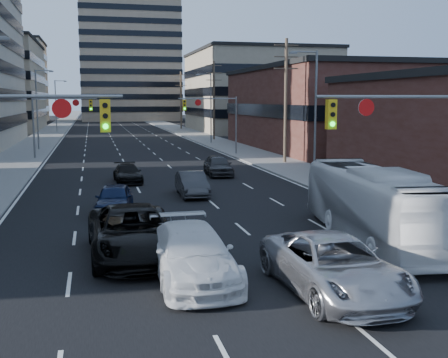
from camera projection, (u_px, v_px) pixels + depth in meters
name	position (u px, v px, depth m)	size (l,w,h in m)	color
ground	(303.00, 350.00, 12.85)	(400.00, 400.00, 0.00)	black
road_surface	(111.00, 123.00, 138.16)	(18.00, 300.00, 0.02)	black
sidewalk_left	(62.00, 123.00, 135.55)	(5.00, 300.00, 0.15)	slate
sidewalk_right	(157.00, 122.00, 140.75)	(5.00, 300.00, 0.15)	slate
storefront_right_mid	(341.00, 110.00, 65.85)	(20.00, 30.00, 9.00)	#472119
office_right_far	(257.00, 92.00, 102.35)	(22.00, 28.00, 14.00)	gray
apartment_tower	(128.00, 14.00, 154.73)	(26.00, 26.00, 58.00)	gray
bg_block_right	(237.00, 98.00, 144.56)	(22.00, 22.00, 12.00)	gray
signal_near_left	(1.00, 142.00, 18.27)	(6.59, 0.33, 6.00)	slate
signal_near_right	(411.00, 135.00, 21.64)	(6.59, 0.33, 6.00)	slate
signal_far_left	(58.00, 114.00, 53.88)	(6.09, 0.33, 6.00)	slate
signal_far_right	(214.00, 113.00, 57.36)	(6.09, 0.33, 6.00)	slate
utility_pole_block	(286.00, 99.00, 49.50)	(2.20, 0.28, 11.00)	#4C3D2D
utility_pole_midblock	(214.00, 99.00, 78.42)	(2.20, 0.28, 11.00)	#4C3D2D
utility_pole_distant	(181.00, 99.00, 107.34)	(2.20, 0.28, 11.00)	#4C3D2D
streetlight_left_mid	(38.00, 105.00, 62.82)	(2.03, 0.22, 9.00)	slate
streetlight_left_far	(57.00, 103.00, 96.55)	(2.03, 0.22, 9.00)	slate
streetlight_right_near	(313.00, 109.00, 38.58)	(2.03, 0.22, 9.00)	slate
streetlight_right_far	(210.00, 105.00, 72.32)	(2.03, 0.22, 9.00)	slate
black_pickup	(133.00, 233.00, 20.23)	(3.06, 6.64, 1.85)	black
white_van	(192.00, 254.00, 17.72)	(2.39, 5.88, 1.71)	silver
silver_suv	(334.00, 266.00, 16.49)	(2.82, 6.13, 1.70)	#A7A6AB
transit_bus	(374.00, 205.00, 22.49)	(2.52, 10.78, 3.00)	silver
sedan_blue	(114.00, 199.00, 28.23)	(1.75, 4.36, 1.49)	#0D1735
sedan_grey_center	(192.00, 184.00, 33.32)	(1.52, 4.36, 1.44)	#313133
sedan_black_far	(128.00, 174.00, 38.75)	(1.77, 4.35, 1.26)	black
sedan_grey_right	(218.00, 165.00, 42.31)	(1.83, 4.55, 1.55)	#303032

